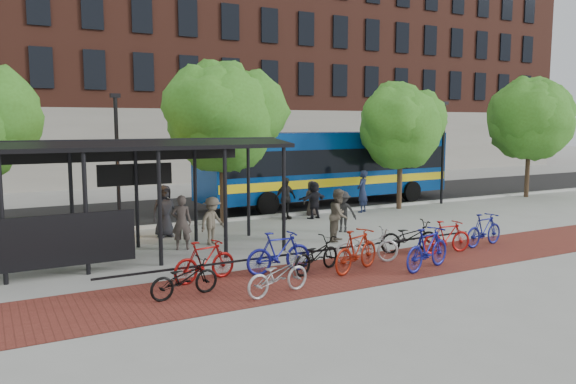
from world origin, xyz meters
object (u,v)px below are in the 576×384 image
lamp_post_right (443,149)px  pedestrian_4 (285,198)px  tree_c (402,123)px  bike_7 (427,249)px  lamp_post_left (117,159)px  bike_1 (205,261)px  bike_8 (409,237)px  tree_b (224,113)px  bike_3 (279,252)px  pedestrian_3 (212,221)px  pedestrian_7 (362,191)px  tree_d (531,116)px  bike_0 (184,278)px  pedestrian_1 (182,222)px  bike_9 (447,237)px  pedestrian_9 (343,212)px  bike_5 (356,250)px  bike_6 (367,246)px  bike_11 (484,230)px  bus_shelter (107,160)px  bus (328,163)px  pedestrian_5 (314,200)px  bike_4 (316,255)px  bike_2 (278,275)px  pedestrian_6 (312,198)px  pedestrian_0 (164,211)px  pedestrian_8 (339,215)px

lamp_post_right → pedestrian_4: bearing=-178.2°
tree_c → bike_7: 11.93m
lamp_post_left → bike_1: 7.95m
tree_c → bike_8: 10.00m
bike_1 → tree_b: bearing=-37.0°
bike_3 → pedestrian_3: size_ratio=1.20×
pedestrian_3 → pedestrian_7: size_ratio=0.84×
tree_d → bike_0: (-22.45, -8.37, -4.02)m
tree_b → pedestrian_7: (6.72, -0.08, -3.50)m
pedestrian_1 → tree_c: bearing=-142.4°
bike_9 → pedestrian_7: pedestrian_7 is taller
lamp_post_left → pedestrian_4: bearing=-2.4°
pedestrian_9 → bike_5: bearing=-78.3°
bike_5 → pedestrian_3: size_ratio=1.23×
bike_3 → pedestrian_7: size_ratio=1.00×
bike_6 → bike_8: bearing=-62.4°
tree_b → bike_3: (-1.52, -7.58, -3.88)m
tree_d → pedestrian_9: 15.56m
bike_11 → bike_1: bearing=79.6°
bike_9 → bus_shelter: bearing=73.0°
bus → pedestrian_5: bus is taller
lamp_post_right → bike_4: lamp_post_right is taller
bike_2 → bike_3: size_ratio=0.93×
pedestrian_6 → bike_7: bearing=85.7°
pedestrian_1 → bike_7: bearing=153.5°
pedestrian_0 → tree_c: bearing=-0.1°
bike_3 → bike_9: bearing=-93.8°
bus_shelter → bike_4: (4.67, -4.13, -2.52)m
bike_0 → pedestrian_3: 5.73m
lamp_post_left → bike_4: (3.53, -8.21, -2.27)m
tree_c → tree_d: bearing=0.0°
bike_5 → pedestrian_5: 8.70m
bus_shelter → bike_1: bearing=-64.8°
bike_0 → bike_9: size_ratio=0.98×
bus_shelter → lamp_post_left: lamp_post_left is taller
lamp_post_left → bike_2: lamp_post_left is taller
tree_d → bike_8: size_ratio=3.37×
tree_c → pedestrian_6: size_ratio=3.85×
bus → bike_11: bearing=-96.0°
bike_2 → bike_8: (5.67, 1.89, 0.04)m
pedestrian_6 → pedestrian_8: pedestrian_8 is taller
pedestrian_1 → bike_6: bearing=155.4°
bike_7 → pedestrian_4: size_ratio=1.12×
bike_1 → bike_11: bike_11 is taller
bike_5 → bike_11: size_ratio=1.08×
bike_2 → pedestrian_3: bearing=-18.0°
bike_0 → bike_6: (5.69, 0.56, 0.06)m
lamp_post_left → tree_b: bearing=-3.5°
bike_3 → tree_d: bearing=-68.2°
bike_5 → bike_8: bike_5 is taller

